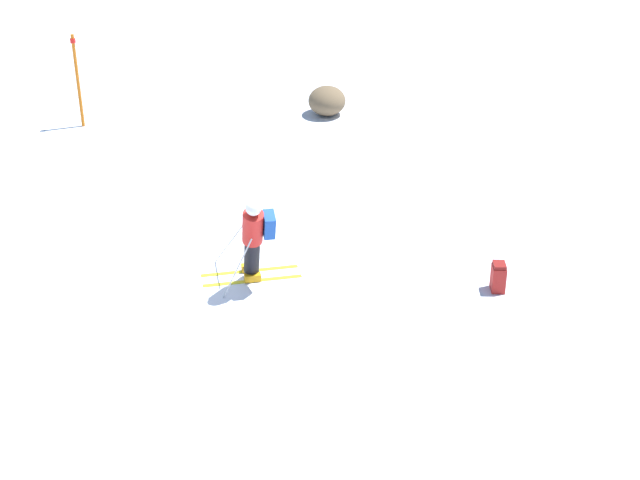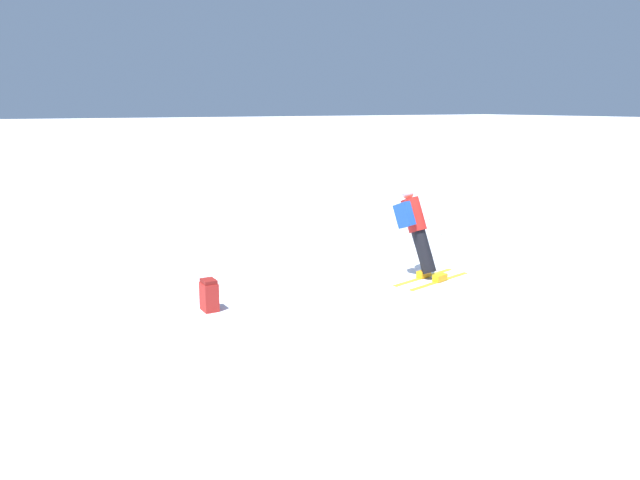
{
  "view_description": "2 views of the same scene",
  "coord_description": "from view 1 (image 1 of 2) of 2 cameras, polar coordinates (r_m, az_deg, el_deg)",
  "views": [
    {
      "loc": [
        13.36,
        1.47,
        7.36
      ],
      "look_at": [
        0.76,
        1.19,
        1.03
      ],
      "focal_mm": 50.0,
      "sensor_mm": 36.0,
      "label": 1
    },
    {
      "loc": [
        -8.34,
        7.29,
        3.12
      ],
      "look_at": [
        -0.07,
        2.46,
        1.04
      ],
      "focal_mm": 35.0,
      "sensor_mm": 36.0,
      "label": 2
    }
  ],
  "objects": [
    {
      "name": "exposed_boulder_0",
      "position": [
        22.95,
        0.45,
        8.9
      ],
      "size": [
        1.12,
        0.95,
        0.73
      ],
      "primitive_type": "ellipsoid",
      "color": "brown",
      "rests_on": "ground"
    },
    {
      "name": "ground_plane",
      "position": [
        15.32,
        -4.39,
        -2.14
      ],
      "size": [
        300.0,
        300.0,
        0.0
      ],
      "primitive_type": "plane",
      "color": "white"
    },
    {
      "name": "spare_backpack",
      "position": [
        14.95,
        11.34,
        -2.34
      ],
      "size": [
        0.3,
        0.22,
        0.5
      ],
      "rotation": [
        0.0,
        0.0,
        6.27
      ],
      "color": "#AD231E",
      "rests_on": "ground"
    },
    {
      "name": "trail_marker",
      "position": [
        22.61,
        -15.26,
        10.02
      ],
      "size": [
        0.13,
        0.13,
        2.28
      ],
      "color": "orange",
      "rests_on": "ground"
    },
    {
      "name": "skier",
      "position": [
        14.48,
        -4.23,
        0.25
      ],
      "size": [
        1.3,
        1.74,
        1.73
      ],
      "rotation": [
        0.0,
        0.0,
        0.23
      ],
      "color": "yellow",
      "rests_on": "ground"
    }
  ]
}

